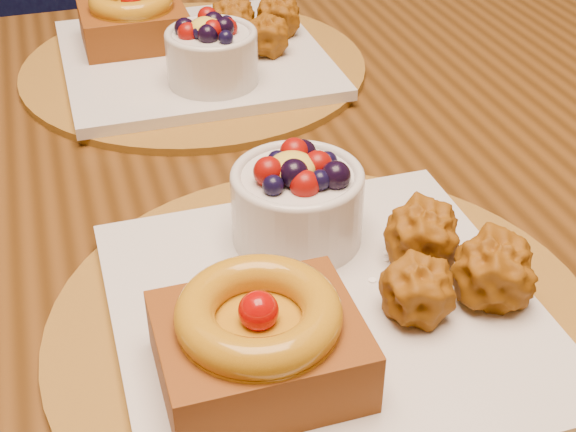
# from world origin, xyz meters

# --- Properties ---
(dining_table) EXTENTS (1.60, 0.90, 0.76)m
(dining_table) POSITION_xyz_m (0.05, 0.01, 0.68)
(dining_table) COLOR #3A210A
(dining_table) RESTS_ON ground
(place_setting_near) EXTENTS (0.38, 0.38, 0.09)m
(place_setting_near) POSITION_xyz_m (0.05, -0.20, 0.78)
(place_setting_near) COLOR brown
(place_setting_near) RESTS_ON dining_table
(place_setting_far) EXTENTS (0.38, 0.38, 0.09)m
(place_setting_far) POSITION_xyz_m (0.05, 0.23, 0.78)
(place_setting_far) COLOR brown
(place_setting_far) RESTS_ON dining_table
(chair_far) EXTENTS (0.63, 0.63, 1.00)m
(chair_far) POSITION_xyz_m (-0.04, 0.78, 0.55)
(chair_far) COLOR black
(chair_far) RESTS_ON ground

